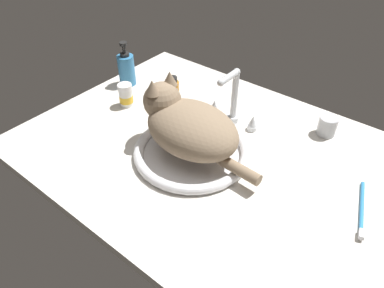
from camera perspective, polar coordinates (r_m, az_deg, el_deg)
countertop at (r=107.22cm, az=4.01°, el=-1.93°), size 116.89×83.15×3.00cm
sink_basin at (r=104.37cm, az=0.00°, el=-1.15°), size 34.13×34.13×2.88cm
faucet at (r=114.21cm, az=6.49°, el=6.57°), size 18.11×11.46×19.29cm
cat at (r=100.16cm, az=-0.97°, el=3.24°), size 40.50×22.32×18.89cm
soap_pump_bottle at (r=138.63cm, az=-10.42°, el=11.69°), size 6.16×6.16×16.69cm
amber_bottle at (r=123.20cm, az=-3.12°, el=8.12°), size 4.63×4.63×11.37cm
metal_jar at (r=118.82cm, az=20.79°, el=2.74°), size 5.86×5.86×6.21cm
pill_bottle at (r=126.59cm, az=-10.51°, el=7.59°), size 4.86×4.86×8.17cm
toothbrush at (r=98.81cm, az=25.48°, el=-9.54°), size 6.70×19.05×1.70cm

